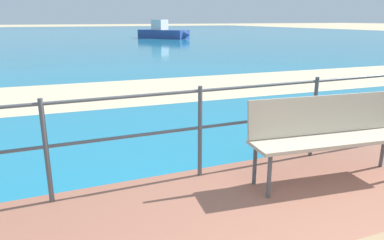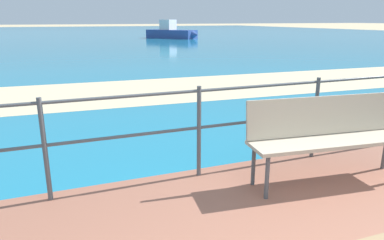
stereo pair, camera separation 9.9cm
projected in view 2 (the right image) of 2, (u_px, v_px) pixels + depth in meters
The scene contains 5 objects.
sea_water at pixel (64, 35), 37.46m from camera, with size 90.00×90.00×0.01m, color teal.
beach_strip at pixel (117, 92), 8.32m from camera, with size 54.00×3.14×0.01m, color beige.
park_bench at pixel (330, 131), 3.56m from camera, with size 1.76×0.61×0.86m.
railing_fence at pixel (199, 119), 3.62m from camera, with size 5.94×0.04×0.96m.
boat_near at pixel (171, 32), 31.30m from camera, with size 3.77×4.93×1.59m.
Camera 2 is at (-1.33, -0.77, 1.66)m, focal length 33.25 mm.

